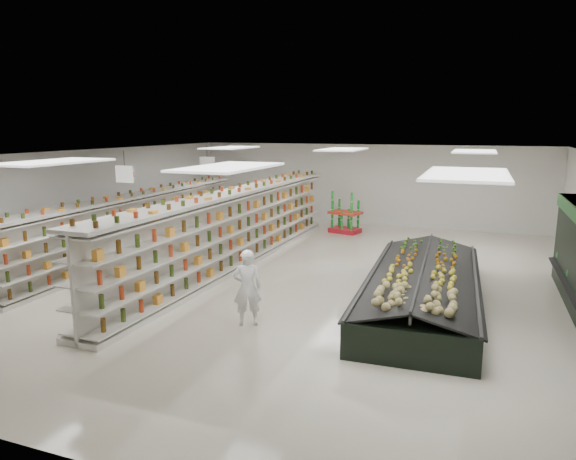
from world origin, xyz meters
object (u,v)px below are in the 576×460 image
at_px(gondola_left, 139,227).
at_px(shopper_main, 247,288).
at_px(gondola_center, 236,231).
at_px(soda_endcap, 345,214).
at_px(shopper_background, 230,219).
at_px(produce_island, 423,285).

distance_m(gondola_left, shopper_main, 6.97).
distance_m(gondola_center, shopper_main, 4.62).
relative_size(gondola_center, shopper_main, 8.01).
xyz_separation_m(gondola_center, soda_endcap, (1.79, 5.51, -0.29)).
relative_size(gondola_left, shopper_main, 7.04).
distance_m(soda_endcap, shopper_background, 4.35).
relative_size(gondola_center, shopper_background, 8.09).
bearing_deg(gondola_center, gondola_left, 179.48).
distance_m(produce_island, soda_endcap, 7.99).
bearing_deg(soda_endcap, shopper_main, -87.38).
bearing_deg(shopper_background, gondola_center, -128.45).
relative_size(produce_island, soda_endcap, 4.66).
relative_size(produce_island, shopper_main, 4.30).
bearing_deg(gondola_left, shopper_main, -37.49).
height_order(shopper_main, shopper_background, shopper_main).
bearing_deg(shopper_background, soda_endcap, -29.06).
xyz_separation_m(gondola_center, shopper_background, (-1.58, 2.75, -0.22)).
bearing_deg(shopper_main, shopper_background, -89.77).
height_order(produce_island, soda_endcap, soda_endcap).
relative_size(produce_island, shopper_background, 4.34).
height_order(gondola_left, produce_island, gondola_left).
xyz_separation_m(soda_endcap, shopper_main, (0.44, -9.55, 0.08)).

